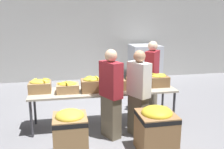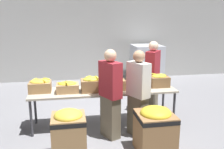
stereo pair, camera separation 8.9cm
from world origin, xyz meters
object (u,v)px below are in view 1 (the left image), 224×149
at_px(banana_box_2, 92,84).
at_px(banana_box_3, 115,83).
at_px(banana_box_5, 159,80).
at_px(banana_box_1, 68,87).
at_px(pallet_stack_0, 145,64).
at_px(sorting_table, 104,92).
at_px(banana_box_0, 40,86).
at_px(donation_bin_0, 70,134).
at_px(donation_bin_1, 156,128).
at_px(volunteer_2, 152,77).
at_px(banana_box_4, 137,82).
at_px(volunteer_1, 138,94).
at_px(volunteer_0, 111,95).

bearing_deg(banana_box_2, banana_box_3, 2.50).
distance_m(banana_box_2, banana_box_5, 1.45).
bearing_deg(banana_box_1, pallet_stack_0, 50.73).
height_order(sorting_table, banana_box_0, banana_box_0).
height_order(banana_box_3, donation_bin_0, banana_box_3).
distance_m(banana_box_0, donation_bin_0, 1.47).
bearing_deg(donation_bin_1, banana_box_0, 146.17).
xyz_separation_m(banana_box_1, volunteer_2, (1.95, 0.60, -0.04)).
xyz_separation_m(banana_box_4, volunteer_1, (-0.14, -0.58, -0.08)).
relative_size(banana_box_0, volunteer_2, 0.25).
relative_size(banana_box_1, banana_box_4, 1.00).
bearing_deg(donation_bin_0, sorting_table, 59.41).
bearing_deg(pallet_stack_0, volunteer_2, -104.93).
xyz_separation_m(banana_box_4, banana_box_5, (0.49, 0.04, 0.00)).
xyz_separation_m(volunteer_1, volunteer_2, (0.66, 1.13, 0.02)).
height_order(banana_box_0, volunteer_2, volunteer_2).
xyz_separation_m(volunteer_0, donation_bin_1, (0.63, -0.67, -0.40)).
bearing_deg(banana_box_4, banana_box_0, 178.00).
height_order(banana_box_4, banana_box_5, banana_box_5).
relative_size(banana_box_0, donation_bin_0, 0.50).
xyz_separation_m(volunteer_2, pallet_stack_0, (0.71, 2.65, -0.21)).
bearing_deg(banana_box_4, banana_box_3, -173.09).
xyz_separation_m(banana_box_1, banana_box_2, (0.47, -0.03, 0.05)).
bearing_deg(banana_box_4, banana_box_1, -178.01).
bearing_deg(volunteer_2, volunteer_1, 6.68).
height_order(banana_box_0, banana_box_2, banana_box_2).
height_order(banana_box_1, volunteer_0, volunteer_0).
relative_size(banana_box_2, donation_bin_0, 0.49).
bearing_deg(volunteer_2, banana_box_4, -6.41).
bearing_deg(pallet_stack_0, donation_bin_0, -120.90).
distance_m(banana_box_4, banana_box_5, 0.49).
relative_size(banana_box_2, volunteer_1, 0.25).
relative_size(sorting_table, banana_box_3, 6.82).
xyz_separation_m(banana_box_1, banana_box_5, (1.92, 0.09, 0.03)).
relative_size(volunteer_2, pallet_stack_0, 1.32).
xyz_separation_m(banana_box_1, donation_bin_1, (1.40, -1.18, -0.45)).
distance_m(sorting_table, volunteer_0, 0.56).
height_order(banana_box_0, volunteer_0, volunteer_0).
bearing_deg(sorting_table, volunteer_0, -85.27).
distance_m(banana_box_5, volunteer_2, 0.51).
xyz_separation_m(banana_box_3, donation_bin_1, (0.47, -1.17, -0.48)).
distance_m(banana_box_1, banana_box_2, 0.48).
bearing_deg(donation_bin_1, donation_bin_0, 180.00).
height_order(banana_box_5, volunteer_0, volunteer_0).
xyz_separation_m(banana_box_4, donation_bin_0, (-1.42, -1.23, -0.44)).
xyz_separation_m(banana_box_3, pallet_stack_0, (1.71, 3.25, -0.28)).
distance_m(volunteer_1, pallet_stack_0, 4.02).
height_order(banana_box_2, volunteer_1, volunteer_1).
relative_size(sorting_table, banana_box_4, 6.82).
distance_m(banana_box_0, banana_box_4, 1.96).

